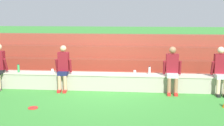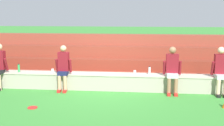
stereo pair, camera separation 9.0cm
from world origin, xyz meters
name	(u,v)px [view 2 (the right image)]	position (x,y,z in m)	size (l,w,h in m)	color
ground_plane	(104,91)	(0.00, 0.00, 0.00)	(80.00, 80.00, 0.00)	#388433
stone_seating_wall	(105,81)	(0.00, 0.23, 0.28)	(9.88, 0.49, 0.52)	#A8A08E
brick_bleachers	(111,61)	(0.00, 2.08, 0.59)	(13.51, 2.29, 1.58)	brown
person_left_of_center	(63,67)	(-1.28, -0.03, 0.75)	(0.51, 0.48, 1.43)	tan
person_center	(172,69)	(2.07, 0.02, 0.76)	(0.55, 0.55, 1.42)	#996B4C
person_right_of_center	(221,70)	(3.48, 0.02, 0.76)	(0.52, 0.57, 1.43)	beige
water_bottle_mid_right	(149,71)	(1.39, 0.23, 0.64)	(0.07, 0.07, 0.26)	silver
water_bottle_near_left	(19,68)	(-2.82, 0.17, 0.65)	(0.07, 0.07, 0.27)	green
plastic_cup_right_end	(135,72)	(0.94, 0.27, 0.58)	(0.08, 0.08, 0.12)	white
plastic_cup_middle	(53,71)	(-1.70, 0.19, 0.58)	(0.08, 0.08, 0.13)	white
frisbee	(33,108)	(-1.64, -1.74, 0.01)	(0.25, 0.25, 0.02)	red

